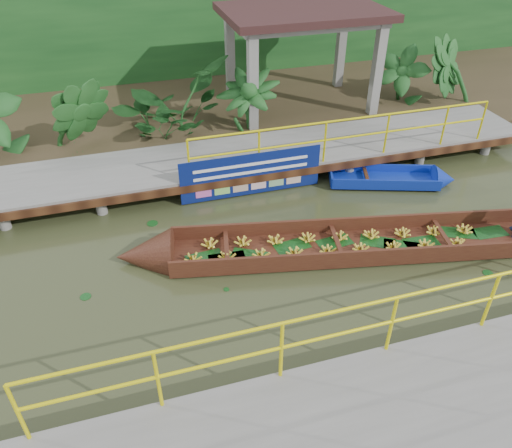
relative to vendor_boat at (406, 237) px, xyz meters
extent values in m
plane|color=#2E351A|center=(-2.81, 0.32, -0.26)|extent=(80.00, 80.00, 0.00)
cube|color=#2F2817|center=(-2.81, 7.82, -0.03)|extent=(30.00, 8.00, 0.45)
cube|color=slate|center=(-2.81, 3.82, 0.24)|extent=(16.00, 2.00, 0.15)
cube|color=black|center=(-2.81, 2.82, 0.16)|extent=(16.00, 0.12, 0.18)
cylinder|color=yellow|center=(-0.06, 2.87, 1.32)|extent=(7.50, 0.05, 0.05)
cylinder|color=yellow|center=(-0.06, 2.87, 0.87)|extent=(7.50, 0.05, 0.05)
cylinder|color=yellow|center=(-0.06, 2.87, 0.82)|extent=(0.05, 0.05, 1.00)
cylinder|color=slate|center=(-6.81, 3.02, -0.04)|extent=(0.24, 0.24, 0.55)
cylinder|color=slate|center=(-6.81, 4.62, -0.04)|extent=(0.24, 0.24, 0.55)
cylinder|color=slate|center=(-4.81, 3.02, -0.04)|extent=(0.24, 0.24, 0.55)
cylinder|color=slate|center=(-4.81, 4.62, -0.04)|extent=(0.24, 0.24, 0.55)
cylinder|color=slate|center=(-2.81, 3.02, -0.04)|extent=(0.24, 0.24, 0.55)
cylinder|color=slate|center=(-2.81, 4.62, -0.04)|extent=(0.24, 0.24, 0.55)
cylinder|color=slate|center=(-0.81, 3.02, -0.04)|extent=(0.24, 0.24, 0.55)
cylinder|color=slate|center=(-0.81, 4.62, -0.04)|extent=(0.24, 0.24, 0.55)
cylinder|color=slate|center=(1.19, 3.02, -0.04)|extent=(0.24, 0.24, 0.55)
cylinder|color=slate|center=(1.19, 4.62, -0.04)|extent=(0.24, 0.24, 0.55)
cylinder|color=slate|center=(3.19, 3.02, -0.04)|extent=(0.24, 0.24, 0.55)
cylinder|color=slate|center=(3.19, 4.62, -0.04)|extent=(0.24, 0.24, 0.55)
cylinder|color=slate|center=(-2.81, 3.02, -0.04)|extent=(0.24, 0.24, 0.55)
cube|color=slate|center=(-1.81, -3.88, 0.04)|extent=(18.00, 2.40, 0.70)
cylinder|color=yellow|center=(-1.81, -2.73, 1.39)|extent=(10.00, 0.05, 0.05)
cylinder|color=yellow|center=(-1.81, -2.73, 0.94)|extent=(10.00, 0.05, 0.05)
cylinder|color=yellow|center=(-1.81, -2.73, 0.89)|extent=(0.05, 0.05, 1.00)
cube|color=slate|center=(-1.61, 5.42, 1.34)|extent=(0.25, 0.25, 2.80)
cube|color=slate|center=(1.99, 5.42, 1.34)|extent=(0.25, 0.25, 2.80)
cube|color=slate|center=(-1.61, 7.82, 1.34)|extent=(0.25, 0.25, 2.80)
cube|color=slate|center=(1.99, 7.82, 1.34)|extent=(0.25, 0.25, 2.80)
cube|color=slate|center=(0.19, 6.62, 2.64)|extent=(4.00, 2.60, 0.12)
cube|color=#311918|center=(0.19, 6.62, 2.84)|extent=(4.40, 3.00, 0.20)
cube|color=#133C16|center=(-2.81, 10.32, 1.74)|extent=(30.00, 0.80, 4.00)
cube|color=#35150E|center=(-0.31, 0.06, -0.19)|extent=(8.79, 2.79, 0.07)
cube|color=#35150E|center=(-0.20, 0.60, -0.04)|extent=(8.59, 1.79, 0.37)
cube|color=#35150E|center=(-0.42, -0.47, -0.04)|extent=(8.59, 1.79, 0.37)
cone|color=#35150E|center=(-5.08, 1.02, -0.10)|extent=(1.28, 1.24, 1.05)
cube|color=#0D2699|center=(0.80, 2.38, -0.17)|extent=(2.67, 1.54, 0.09)
cube|color=#0D2699|center=(0.92, 2.75, -0.07)|extent=(2.44, 0.86, 0.26)
cube|color=#0D2699|center=(0.68, 2.02, -0.07)|extent=(2.44, 0.86, 0.26)
cube|color=#0D2699|center=(-0.41, 2.79, -0.07)|extent=(0.29, 0.74, 0.26)
cone|color=#0D2699|center=(2.17, 1.92, -0.12)|extent=(0.71, 0.84, 0.72)
cube|color=black|center=(0.40, 2.52, -0.03)|extent=(0.33, 0.75, 0.04)
cube|color=navy|center=(-2.41, 2.80, 0.29)|extent=(3.31, 0.03, 1.04)
cube|color=white|center=(-2.41, 2.78, 0.56)|extent=(2.69, 0.01, 0.07)
cube|color=white|center=(-2.41, 2.78, 0.36)|extent=(2.69, 0.01, 0.07)
imported|color=#133C16|center=(-6.25, 5.62, 0.97)|extent=(1.25, 1.25, 1.56)
imported|color=#133C16|center=(-3.75, 5.62, 0.97)|extent=(1.25, 1.25, 1.56)
imported|color=#133C16|center=(-1.75, 5.62, 0.97)|extent=(1.25, 1.25, 1.56)
imported|color=#133C16|center=(3.25, 5.62, 0.97)|extent=(1.25, 1.25, 1.56)
imported|color=#133C16|center=(4.75, 5.62, 0.97)|extent=(1.25, 1.25, 1.56)
camera|label=1|loc=(-5.16, -6.78, 5.98)|focal=35.00mm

